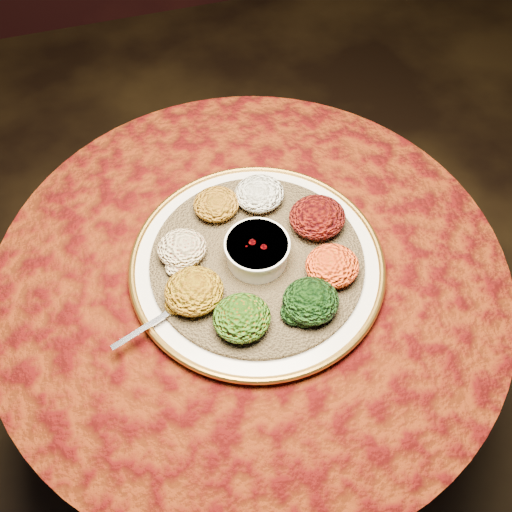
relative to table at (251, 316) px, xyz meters
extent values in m
plane|color=black|center=(0.00, 0.00, -0.55)|extent=(4.00, 4.00, 0.00)
cylinder|color=black|center=(0.00, 0.00, -0.53)|extent=(0.44, 0.44, 0.04)
cylinder|color=black|center=(0.00, 0.00, -0.21)|extent=(0.12, 0.12, 0.68)
cylinder|color=black|center=(0.00, 0.00, 0.15)|extent=(0.80, 0.80, 0.04)
cylinder|color=#4A1606|center=(0.00, 0.00, 0.00)|extent=(0.93, 0.93, 0.34)
cylinder|color=#4A1606|center=(0.00, 0.00, 0.17)|extent=(0.96, 0.96, 0.01)
cylinder|color=silver|center=(0.01, 0.00, 0.19)|extent=(0.58, 0.58, 0.02)
torus|color=#B9822E|center=(0.01, 0.00, 0.20)|extent=(0.47, 0.47, 0.01)
cylinder|color=brown|center=(0.01, 0.00, 0.20)|extent=(0.48, 0.48, 0.01)
cylinder|color=white|center=(0.01, 0.00, 0.23)|extent=(0.11, 0.11, 0.05)
cylinder|color=white|center=(0.01, 0.00, 0.25)|extent=(0.12, 0.12, 0.01)
cylinder|color=#560504|center=(0.01, 0.00, 0.25)|extent=(0.09, 0.09, 0.01)
ellipsoid|color=silver|center=(-0.14, -0.06, 0.21)|extent=(0.05, 0.03, 0.01)
cube|color=silver|center=(-0.21, -0.08, 0.21)|extent=(0.12, 0.05, 0.00)
ellipsoid|color=white|center=(0.06, 0.13, 0.23)|extent=(0.10, 0.09, 0.05)
ellipsoid|color=black|center=(0.14, 0.04, 0.23)|extent=(0.11, 0.10, 0.05)
ellipsoid|color=#AD5C0E|center=(0.13, -0.06, 0.23)|extent=(0.10, 0.09, 0.05)
ellipsoid|color=black|center=(0.07, -0.12, 0.23)|extent=(0.10, 0.09, 0.05)
ellipsoid|color=#AE4B0B|center=(-0.05, -0.12, 0.23)|extent=(0.10, 0.09, 0.05)
ellipsoid|color=#A0750E|center=(-0.11, -0.05, 0.23)|extent=(0.10, 0.10, 0.05)
ellipsoid|color=maroon|center=(-0.11, 0.05, 0.23)|extent=(0.09, 0.08, 0.04)
ellipsoid|color=#9D5E13|center=(-0.03, 0.13, 0.23)|extent=(0.09, 0.08, 0.04)
camera|label=1|loc=(-0.15, -0.55, 1.07)|focal=40.00mm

